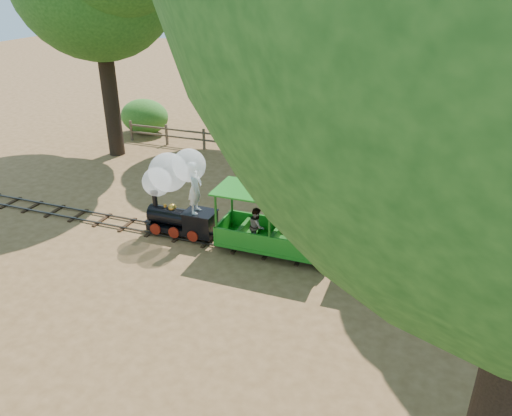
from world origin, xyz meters
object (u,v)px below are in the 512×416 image
(locomotive, at_px, (175,186))
(carriage_front, at_px, (276,231))
(fence, at_px, (307,150))
(carriage_rear, at_px, (419,254))

(locomotive, bearing_deg, carriage_front, -1.45)
(carriage_front, relative_size, fence, 0.20)
(locomotive, distance_m, carriage_front, 3.46)
(locomotive, height_order, fence, locomotive)
(carriage_rear, bearing_deg, locomotive, 179.43)
(locomotive, xyz_separation_m, carriage_front, (3.34, -0.08, -0.90))
(locomotive, bearing_deg, carriage_rear, -0.57)
(carriage_rear, xyz_separation_m, fence, (-5.29, 8.01, -0.24))
(carriage_front, bearing_deg, locomotive, 178.55)
(carriage_front, distance_m, carriage_rear, 4.05)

